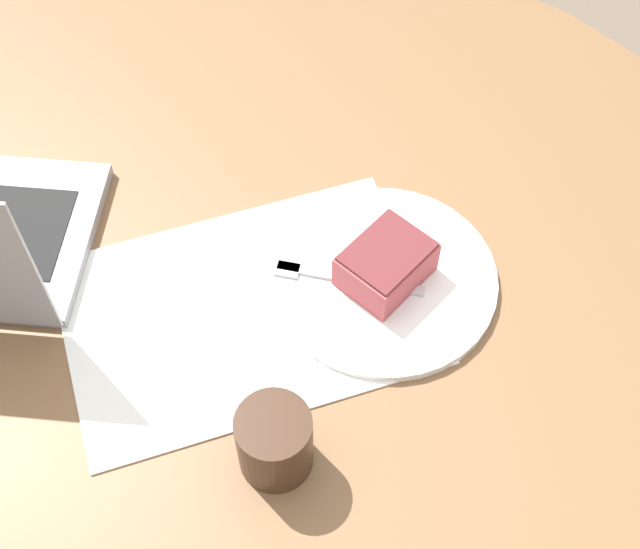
{
  "coord_description": "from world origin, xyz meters",
  "views": [
    {
      "loc": [
        0.26,
        0.46,
        1.61
      ],
      "look_at": [
        -0.07,
        0.03,
        0.8
      ],
      "focal_mm": 50.0,
      "sensor_mm": 36.0,
      "label": 1
    }
  ],
  "objects": [
    {
      "name": "paper_document",
      "position": [
        0.01,
        -0.0,
        0.76
      ],
      "size": [
        0.47,
        0.39,
        0.0
      ],
      "rotation": [
        0.0,
        0.0,
        -0.33
      ],
      "color": "white",
      "rests_on": "dining_table"
    },
    {
      "name": "cake_slice",
      "position": [
        -0.14,
        0.06,
        0.79
      ],
      "size": [
        0.11,
        0.09,
        0.05
      ],
      "rotation": [
        0.0,
        0.0,
        0.18
      ],
      "color": "#B74C51",
      "rests_on": "plate"
    },
    {
      "name": "coffee_glass",
      "position": [
        0.09,
        0.16,
        0.8
      ],
      "size": [
        0.08,
        0.08,
        0.09
      ],
      "color": "#3D2619",
      "rests_on": "dining_table"
    },
    {
      "name": "fork",
      "position": [
        -0.09,
        0.03,
        0.77
      ],
      "size": [
        0.13,
        0.14,
        0.0
      ],
      "rotation": [
        0.0,
        0.0,
        5.41
      ],
      "color": "silver",
      "rests_on": "plate"
    },
    {
      "name": "dining_table",
      "position": [
        0.0,
        0.0,
        0.65
      ],
      "size": [
        1.31,
        1.31,
        0.76
      ],
      "color": "brown",
      "rests_on": "ground_plane"
    },
    {
      "name": "ground_plane",
      "position": [
        0.0,
        0.0,
        0.0
      ],
      "size": [
        12.0,
        12.0,
        0.0
      ],
      "primitive_type": "plane",
      "color": "#6B5B4C"
    },
    {
      "name": "plate",
      "position": [
        -0.14,
        0.06,
        0.76
      ],
      "size": [
        0.26,
        0.26,
        0.01
      ],
      "color": "white",
      "rests_on": "dining_table"
    }
  ]
}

